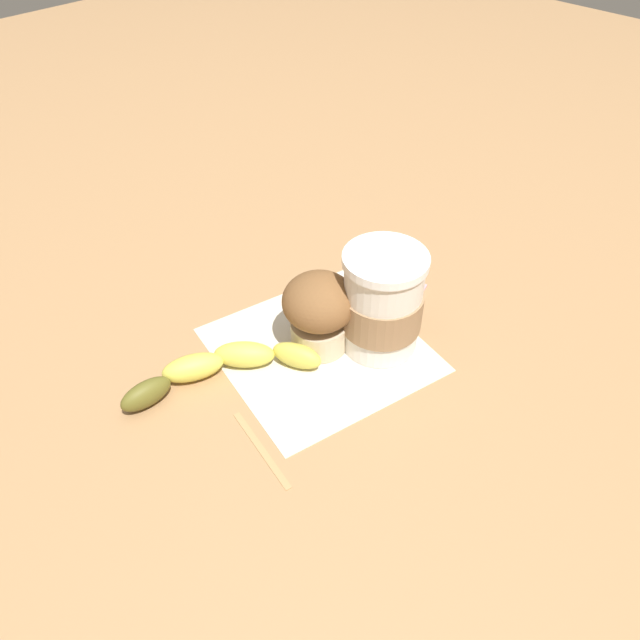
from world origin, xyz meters
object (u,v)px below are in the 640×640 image
coffee_cup (382,303)px  muffin (319,310)px  banana (221,366)px  sugar_packet (409,292)px

coffee_cup → muffin: (0.05, -0.05, -0.01)m
banana → sugar_packet: banana is taller
coffee_cup → muffin: bearing=-42.7°
sugar_packet → banana: bearing=-12.4°
banana → sugar_packet: bearing=167.6°
sugar_packet → muffin: bearing=-6.1°
coffee_cup → sugar_packet: size_ratio=2.52×
muffin → banana: 0.13m
coffee_cup → muffin: size_ratio=1.30×
muffin → sugar_packet: 0.16m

